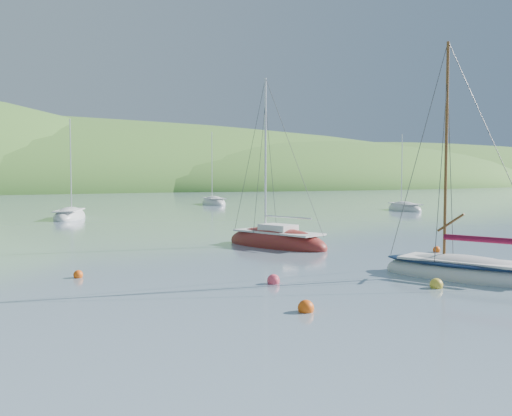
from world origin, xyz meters
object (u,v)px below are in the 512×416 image
distant_sloop_a (70,217)px  sloop_red (276,243)px  distant_sloop_b (214,203)px  distant_sloop_d (404,209)px  daysailer_white (463,272)px

distant_sloop_a → sloop_red: bearing=-54.5°
distant_sloop_b → distant_sloop_d: (14.25, -23.44, -0.02)m
distant_sloop_a → distant_sloop_d: bearing=13.9°
sloop_red → distant_sloop_a: 28.28m
distant_sloop_a → distant_sloop_d: distant_sloop_a is taller
daysailer_white → distant_sloop_b: 60.11m
daysailer_white → distant_sloop_d: bearing=28.2°
sloop_red → distant_sloop_b: bearing=52.5°
distant_sloop_b → sloop_red: bearing=-99.6°
daysailer_white → distant_sloop_a: bearing=79.7°
sloop_red → distant_sloop_b: 48.71m
sloop_red → distant_sloop_a: (-6.84, 27.44, -0.03)m
distant_sloop_a → distant_sloop_d: (37.27, -4.94, -0.01)m
sloop_red → distant_sloop_a: sloop_red is taller
distant_sloop_a → distant_sloop_b: size_ratio=0.92×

